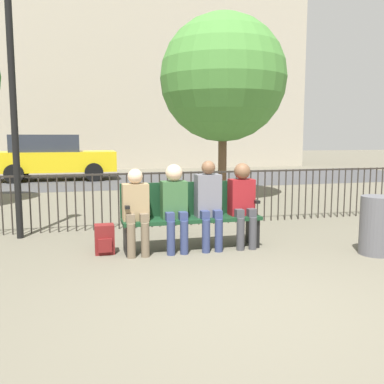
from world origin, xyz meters
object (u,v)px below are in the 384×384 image
(seated_person_0, at_px, (136,207))
(tree_1, at_px, (223,79))
(seated_person_3, at_px, (243,200))
(lamp_post, at_px, (11,62))
(trash_bin, at_px, (377,225))
(parked_car_0, at_px, (53,157))
(backpack, at_px, (105,239))
(seated_person_2, at_px, (209,201))
(seated_person_1, at_px, (175,202))
(park_bench, at_px, (191,213))

(seated_person_0, distance_m, tree_1, 6.03)
(seated_person_3, distance_m, lamp_post, 3.92)
(trash_bin, bearing_deg, parked_car_0, 112.40)
(backpack, bearing_deg, seated_person_3, -3.55)
(seated_person_2, relative_size, seated_person_3, 1.03)
(tree_1, relative_size, lamp_post, 1.13)
(parked_car_0, bearing_deg, seated_person_1, -78.56)
(seated_person_0, distance_m, seated_person_3, 1.50)
(seated_person_1, distance_m, seated_person_2, 0.48)
(lamp_post, relative_size, parked_car_0, 0.96)
(seated_person_1, relative_size, backpack, 3.00)
(trash_bin, bearing_deg, seated_person_3, 152.43)
(seated_person_1, relative_size, lamp_post, 0.29)
(park_bench, xyz_separation_m, seated_person_1, (-0.26, -0.13, 0.18))
(seated_person_2, height_order, tree_1, tree_1)
(tree_1, relative_size, parked_car_0, 1.09)
(seated_person_0, distance_m, seated_person_1, 0.52)
(tree_1, bearing_deg, seated_person_2, -110.87)
(park_bench, distance_m, trash_bin, 2.49)
(backpack, bearing_deg, seated_person_1, -7.26)
(seated_person_1, xyz_separation_m, lamp_post, (-2.14, 1.35, 1.96))
(seated_person_3, xyz_separation_m, tree_1, (1.33, 4.78, 2.31))
(seated_person_0, height_order, backpack, seated_person_0)
(seated_person_0, distance_m, lamp_post, 2.91)
(backpack, bearing_deg, parked_car_0, 96.58)
(seated_person_2, height_order, backpack, seated_person_2)
(tree_1, bearing_deg, backpack, -124.76)
(park_bench, distance_m, backpack, 1.23)
(tree_1, height_order, parked_car_0, tree_1)
(park_bench, xyz_separation_m, tree_1, (2.05, 4.65, 2.49))
(lamp_post, bearing_deg, seated_person_0, -39.96)
(parked_car_0, xyz_separation_m, trash_bin, (4.69, -11.37, -0.45))
(backpack, xyz_separation_m, parked_car_0, (-1.20, 10.43, 0.65))
(seated_person_3, xyz_separation_m, trash_bin, (1.57, -0.82, -0.29))
(tree_1, height_order, lamp_post, tree_1)
(seated_person_1, height_order, lamp_post, lamp_post)
(park_bench, distance_m, seated_person_2, 0.32)
(seated_person_2, xyz_separation_m, tree_1, (1.82, 4.78, 2.31))
(lamp_post, height_order, parked_car_0, lamp_post)
(seated_person_2, xyz_separation_m, trash_bin, (2.07, -0.82, -0.29))
(seated_person_1, distance_m, trash_bin, 2.70)
(seated_person_1, distance_m, lamp_post, 3.20)
(park_bench, distance_m, parked_car_0, 10.69)
(seated_person_0, xyz_separation_m, seated_person_2, (1.00, 0.01, 0.04))
(park_bench, bearing_deg, backpack, -179.39)
(seated_person_0, height_order, seated_person_1, seated_person_1)
(seated_person_3, height_order, trash_bin, seated_person_3)
(seated_person_1, bearing_deg, park_bench, 27.18)
(seated_person_3, bearing_deg, tree_1, 74.48)
(backpack, distance_m, tree_1, 6.32)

